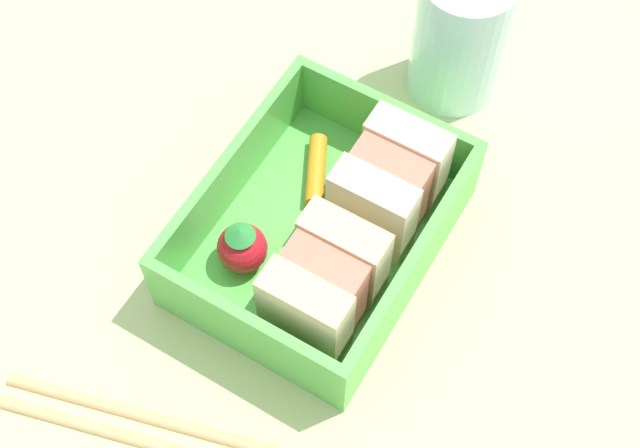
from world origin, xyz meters
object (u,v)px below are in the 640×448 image
sandwich_center_left (325,283)px  sandwich_left (389,184)px  strawberry_far_left (242,247)px  carrot_stick_far_left (316,170)px  chopstick_pair (171,435)px  drinking_glass (461,35)px

sandwich_center_left → sandwich_left: bearing=180.0°
sandwich_left → sandwich_center_left: bearing=0.0°
sandwich_left → strawberry_far_left: bearing=-37.2°
strawberry_far_left → sandwich_left: bearing=142.8°
sandwich_left → sandwich_center_left: 7.18cm
sandwich_center_left → carrot_stick_far_left: 8.86cm
chopstick_pair → drinking_glass: (-28.91, 2.14, 4.32)cm
sandwich_center_left → strawberry_far_left: (-0.07, -5.40, -1.24)cm
carrot_stick_far_left → chopstick_pair: (17.44, 1.43, -1.40)cm
carrot_stick_far_left → drinking_glass: (-11.46, 3.57, 2.92)cm
carrot_stick_far_left → drinking_glass: size_ratio=0.50×
sandwich_left → chopstick_pair: 18.19cm
carrot_stick_far_left → chopstick_pair: 17.56cm
strawberry_far_left → chopstick_pair: size_ratio=0.18×
sandwich_center_left → chopstick_pair: bearing=-18.0°
strawberry_far_left → drinking_glass: size_ratio=0.37×
sandwich_center_left → drinking_glass: (-18.58, -1.21, 0.68)cm
chopstick_pair → drinking_glass: size_ratio=2.06×
drinking_glass → carrot_stick_far_left: bearing=-17.3°
sandwich_left → chopstick_pair: bearing=-10.8°
sandwich_center_left → carrot_stick_far_left: bearing=-146.2°
sandwich_center_left → drinking_glass: size_ratio=0.65×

